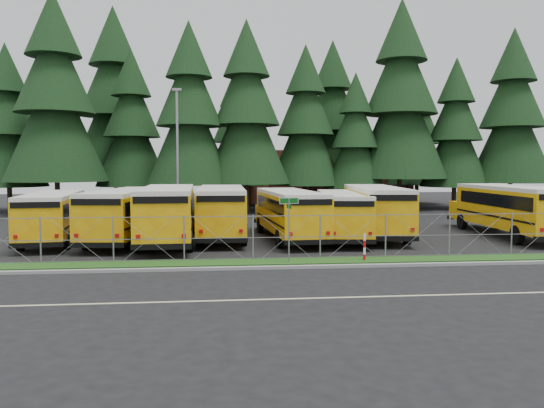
% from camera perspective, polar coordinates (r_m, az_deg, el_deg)
% --- Properties ---
extents(ground, '(120.00, 120.00, 0.00)m').
position_cam_1_polar(ground, '(25.05, 7.01, -5.45)').
color(ground, black).
rests_on(ground, ground).
extents(curb, '(50.00, 0.25, 0.12)m').
position_cam_1_polar(curb, '(22.08, 8.81, -6.59)').
color(curb, gray).
rests_on(curb, ground).
extents(grass_verge, '(50.00, 1.40, 0.06)m').
position_cam_1_polar(grass_verge, '(23.42, 7.94, -6.05)').
color(grass_verge, '#1B4C15').
rests_on(grass_verge, ground).
extents(road_lane_line, '(50.00, 0.12, 0.01)m').
position_cam_1_polar(road_lane_line, '(17.50, 12.94, -9.64)').
color(road_lane_line, beige).
rests_on(road_lane_line, ground).
extents(chainlink_fence, '(44.00, 0.10, 2.00)m').
position_cam_1_polar(chainlink_fence, '(23.94, 7.56, -3.48)').
color(chainlink_fence, gray).
rests_on(chainlink_fence, ground).
extents(brick_building, '(22.00, 10.00, 6.00)m').
position_cam_1_polar(brick_building, '(65.13, 4.33, 3.02)').
color(brick_building, maroon).
rests_on(brick_building, ground).
extents(bus_0, '(3.71, 10.52, 2.70)m').
position_cam_1_polar(bus_0, '(31.29, -22.41, -1.35)').
color(bus_0, orange).
rests_on(bus_0, ground).
extents(bus_1, '(3.81, 11.16, 2.87)m').
position_cam_1_polar(bus_1, '(30.19, -15.25, -1.21)').
color(bus_1, orange).
rests_on(bus_1, ground).
extents(bus_2, '(3.10, 11.64, 3.03)m').
position_cam_1_polar(bus_2, '(29.18, -11.11, -1.16)').
color(bus_2, orange).
rests_on(bus_2, ground).
extents(bus_3, '(2.79, 11.24, 2.94)m').
position_cam_1_polar(bus_3, '(30.81, -5.45, -0.92)').
color(bus_3, orange).
rests_on(bus_3, ground).
extents(bus_4, '(3.26, 10.76, 2.78)m').
position_cam_1_polar(bus_4, '(29.93, 1.79, -1.20)').
color(bus_4, orange).
rests_on(bus_4, ground).
extents(bus_5, '(3.63, 10.38, 2.67)m').
position_cam_1_polar(bus_5, '(30.40, 7.48, -1.26)').
color(bus_5, orange).
rests_on(bus_5, ground).
extents(bus_6, '(3.95, 11.49, 2.95)m').
position_cam_1_polar(bus_6, '(31.91, 10.96, -0.79)').
color(bus_6, orange).
rests_on(bus_6, ground).
extents(bus_east, '(3.25, 11.56, 3.00)m').
position_cam_1_polar(bus_east, '(34.20, 24.07, -0.71)').
color(bus_east, orange).
rests_on(bus_east, ground).
extents(street_sign, '(0.83, 0.55, 2.81)m').
position_cam_1_polar(street_sign, '(22.39, 1.84, -1.30)').
color(street_sign, gray).
rests_on(street_sign, ground).
extents(striped_bollard, '(0.11, 0.11, 1.20)m').
position_cam_1_polar(striped_bollard, '(23.49, 9.92, -4.63)').
color(striped_bollard, '#B20C0C').
rests_on(striped_bollard, ground).
extents(light_standard, '(0.70, 0.35, 10.14)m').
position_cam_1_polar(light_standard, '(41.93, -10.13, 5.85)').
color(light_standard, gray).
rests_on(light_standard, ground).
extents(conifer_0, '(7.00, 7.00, 15.48)m').
position_cam_1_polar(conifer_0, '(54.99, -26.58, 7.37)').
color(conifer_0, black).
rests_on(conifer_0, ground).
extents(conifer_1, '(8.74, 8.74, 19.32)m').
position_cam_1_polar(conifer_1, '(50.21, -22.31, 10.06)').
color(conifer_1, black).
rests_on(conifer_1, ground).
extents(conifer_2, '(6.94, 6.94, 15.36)m').
position_cam_1_polar(conifer_2, '(52.70, -14.82, 7.76)').
color(conifer_2, black).
rests_on(conifer_2, ground).
extents(conifer_3, '(7.73, 7.73, 17.11)m').
position_cam_1_polar(conifer_3, '(48.58, -8.87, 9.21)').
color(conifer_3, black).
rests_on(conifer_3, ground).
extents(conifer_4, '(7.91, 7.91, 17.49)m').
position_cam_1_polar(conifer_4, '(49.09, -2.74, 9.43)').
color(conifer_4, black).
rests_on(conifer_4, ground).
extents(conifer_5, '(7.19, 7.19, 15.89)m').
position_cam_1_polar(conifer_5, '(51.93, 3.62, 8.24)').
color(conifer_5, black).
rests_on(conifer_5, ground).
extents(conifer_6, '(5.93, 5.93, 13.11)m').
position_cam_1_polar(conifer_6, '(51.70, 8.93, 6.67)').
color(conifer_6, black).
rests_on(conifer_6, ground).
extents(conifer_7, '(9.20, 9.20, 20.34)m').
position_cam_1_polar(conifer_7, '(53.89, 13.67, 10.35)').
color(conifer_7, black).
rests_on(conifer_7, ground).
extents(conifer_8, '(6.67, 6.67, 14.75)m').
position_cam_1_polar(conifer_8, '(55.23, 19.12, 7.18)').
color(conifer_8, black).
rests_on(conifer_8, ground).
extents(conifer_9, '(7.94, 7.94, 17.57)m').
position_cam_1_polar(conifer_9, '(57.28, 24.42, 8.34)').
color(conifer_9, black).
rests_on(conifer_9, ground).
extents(conifer_10, '(9.34, 9.34, 20.65)m').
position_cam_1_polar(conifer_10, '(58.14, -16.58, 9.98)').
color(conifer_10, black).
rests_on(conifer_10, ground).
extents(conifer_11, '(6.69, 6.69, 14.80)m').
position_cam_1_polar(conifer_11, '(56.46, -3.78, 7.34)').
color(conifer_11, black).
rests_on(conifer_11, ground).
extents(conifer_12, '(7.86, 7.86, 17.38)m').
position_cam_1_polar(conifer_12, '(56.91, 6.50, 8.60)').
color(conifer_12, black).
rests_on(conifer_12, ground).
extents(conifer_13, '(6.66, 6.66, 14.73)m').
position_cam_1_polar(conifer_13, '(61.28, 15.40, 6.91)').
color(conifer_13, black).
rests_on(conifer_13, ground).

